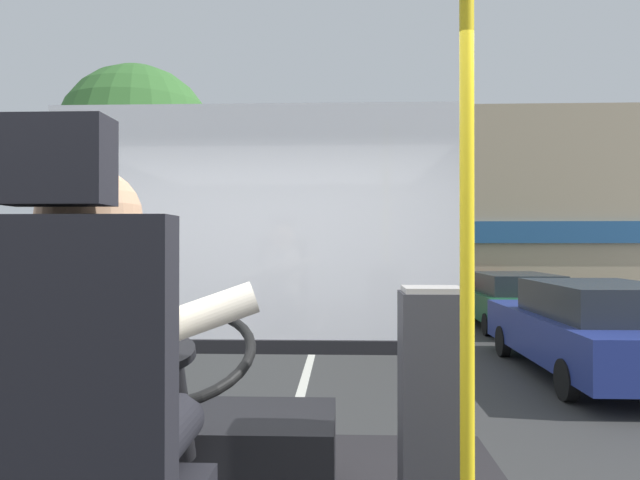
{
  "coord_description": "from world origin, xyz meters",
  "views": [
    {
      "loc": [
        0.52,
        -1.84,
        1.86
      ],
      "look_at": [
        0.39,
        1.42,
        1.88
      ],
      "focal_mm": 32.99,
      "sensor_mm": 36.0,
      "label": 1
    }
  ],
  "objects_px": {
    "handrail_pole": "(467,252)",
    "parked_car_blue": "(595,328)",
    "parked_car_green": "(512,299)",
    "fare_box": "(433,416)",
    "bus_driver": "(99,374)",
    "steering_console": "(203,456)",
    "parked_car_red": "(454,283)",
    "driver_seat": "(78,477)"
  },
  "relations": [
    {
      "from": "handrail_pole",
      "to": "parked_car_blue",
      "type": "relative_size",
      "value": 0.49
    },
    {
      "from": "parked_car_green",
      "to": "handrail_pole",
      "type": "bearing_deg",
      "value": -106.55
    },
    {
      "from": "parked_car_blue",
      "to": "parked_car_green",
      "type": "distance_m",
      "value": 4.91
    },
    {
      "from": "parked_car_blue",
      "to": "fare_box",
      "type": "bearing_deg",
      "value": -117.44
    },
    {
      "from": "bus_driver",
      "to": "fare_box",
      "type": "bearing_deg",
      "value": 41.39
    },
    {
      "from": "steering_console",
      "to": "parked_car_green",
      "type": "relative_size",
      "value": 0.25
    },
    {
      "from": "steering_console",
      "to": "parked_car_red",
      "type": "distance_m",
      "value": 16.3
    },
    {
      "from": "parked_car_red",
      "to": "bus_driver",
      "type": "bearing_deg",
      "value": -103.38
    },
    {
      "from": "driver_seat",
      "to": "fare_box",
      "type": "height_order",
      "value": "driver_seat"
    },
    {
      "from": "steering_console",
      "to": "parked_car_green",
      "type": "height_order",
      "value": "steering_console"
    },
    {
      "from": "bus_driver",
      "to": "handrail_pole",
      "type": "bearing_deg",
      "value": 22.75
    },
    {
      "from": "handrail_pole",
      "to": "parked_car_red",
      "type": "distance_m",
      "value": 16.76
    },
    {
      "from": "bus_driver",
      "to": "fare_box",
      "type": "height_order",
      "value": "bus_driver"
    },
    {
      "from": "bus_driver",
      "to": "handrail_pole",
      "type": "distance_m",
      "value": 1.08
    },
    {
      "from": "fare_box",
      "to": "parked_car_green",
      "type": "xyz_separation_m",
      "value": [
        3.45,
        11.06,
        -0.6
      ]
    },
    {
      "from": "parked_car_red",
      "to": "handrail_pole",
      "type": "bearing_deg",
      "value": -100.5
    },
    {
      "from": "driver_seat",
      "to": "fare_box",
      "type": "xyz_separation_m",
      "value": [
        0.92,
        0.92,
        -0.12
      ]
    },
    {
      "from": "steering_console",
      "to": "parked_car_red",
      "type": "relative_size",
      "value": 0.26
    },
    {
      "from": "steering_console",
      "to": "fare_box",
      "type": "height_order",
      "value": "fare_box"
    },
    {
      "from": "handrail_pole",
      "to": "parked_car_red",
      "type": "xyz_separation_m",
      "value": [
        3.05,
        16.44,
        -1.17
      ]
    },
    {
      "from": "handrail_pole",
      "to": "parked_car_green",
      "type": "xyz_separation_m",
      "value": [
        3.41,
        11.47,
        -1.21
      ]
    },
    {
      "from": "parked_car_blue",
      "to": "parked_car_green",
      "type": "relative_size",
      "value": 1.02
    },
    {
      "from": "steering_console",
      "to": "parked_car_blue",
      "type": "xyz_separation_m",
      "value": [
        4.11,
        5.92,
        -0.29
      ]
    },
    {
      "from": "bus_driver",
      "to": "parked_car_blue",
      "type": "xyz_separation_m",
      "value": [
        4.11,
        6.96,
        -0.86
      ]
    },
    {
      "from": "driver_seat",
      "to": "parked_car_green",
      "type": "relative_size",
      "value": 0.32
    },
    {
      "from": "driver_seat",
      "to": "parked_car_green",
      "type": "height_order",
      "value": "driver_seat"
    },
    {
      "from": "handrail_pole",
      "to": "parked_car_blue",
      "type": "height_order",
      "value": "handrail_pole"
    },
    {
      "from": "driver_seat",
      "to": "bus_driver",
      "type": "xyz_separation_m",
      "value": [
        -0.0,
        0.11,
        0.2
      ]
    },
    {
      "from": "bus_driver",
      "to": "parked_car_green",
      "type": "relative_size",
      "value": 0.18
    },
    {
      "from": "parked_car_green",
      "to": "parked_car_red",
      "type": "height_order",
      "value": "parked_car_red"
    },
    {
      "from": "driver_seat",
      "to": "parked_car_red",
      "type": "height_order",
      "value": "driver_seat"
    },
    {
      "from": "handrail_pole",
      "to": "fare_box",
      "type": "relative_size",
      "value": 2.28
    },
    {
      "from": "driver_seat",
      "to": "steering_console",
      "type": "bearing_deg",
      "value": 90.0
    },
    {
      "from": "fare_box",
      "to": "parked_car_blue",
      "type": "bearing_deg",
      "value": 62.56
    },
    {
      "from": "driver_seat",
      "to": "steering_console",
      "type": "xyz_separation_m",
      "value": [
        -0.0,
        1.16,
        -0.37
      ]
    },
    {
      "from": "driver_seat",
      "to": "parked_car_blue",
      "type": "bearing_deg",
      "value": 59.83
    },
    {
      "from": "fare_box",
      "to": "parked_car_red",
      "type": "height_order",
      "value": "fare_box"
    },
    {
      "from": "driver_seat",
      "to": "parked_car_red",
      "type": "distance_m",
      "value": 17.43
    },
    {
      "from": "bus_driver",
      "to": "parked_car_blue",
      "type": "distance_m",
      "value": 8.13
    },
    {
      "from": "bus_driver",
      "to": "handrail_pole",
      "type": "relative_size",
      "value": 0.36
    },
    {
      "from": "fare_box",
      "to": "parked_car_red",
      "type": "distance_m",
      "value": 16.34
    },
    {
      "from": "fare_box",
      "to": "parked_car_green",
      "type": "relative_size",
      "value": 0.22
    }
  ]
}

